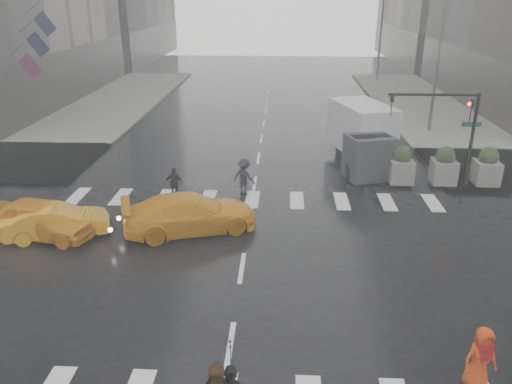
# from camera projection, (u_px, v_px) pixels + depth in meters

# --- Properties ---
(ground) EXTENTS (120.00, 120.00, 0.00)m
(ground) POSITION_uv_depth(u_px,v_px,m) (242.00, 268.00, 16.84)
(ground) COLOR black
(ground) RESTS_ON ground
(road_markings) EXTENTS (18.00, 48.00, 0.01)m
(road_markings) POSITION_uv_depth(u_px,v_px,m) (242.00, 268.00, 16.84)
(road_markings) COLOR silver
(road_markings) RESTS_ON ground
(traffic_signal_pole) EXTENTS (4.45, 0.42, 4.50)m
(traffic_signal_pole) POSITION_uv_depth(u_px,v_px,m) (452.00, 121.00, 22.63)
(traffic_signal_pole) COLOR black
(traffic_signal_pole) RESTS_ON ground
(street_lamp_near) EXTENTS (2.15, 0.22, 9.00)m
(street_lamp_near) POSITION_uv_depth(u_px,v_px,m) (437.00, 56.00, 31.15)
(street_lamp_near) COLOR #59595B
(street_lamp_near) RESTS_ON ground
(street_lamp_far) EXTENTS (2.15, 0.22, 9.00)m
(street_lamp_far) POSITION_uv_depth(u_px,v_px,m) (380.00, 32.00, 49.68)
(street_lamp_far) COLOR #59595B
(street_lamp_far) RESTS_ON ground
(planter_west) EXTENTS (1.10, 1.10, 1.80)m
(planter_west) POSITION_uv_depth(u_px,v_px,m) (401.00, 165.00, 23.74)
(planter_west) COLOR slate
(planter_west) RESTS_ON ground
(planter_mid) EXTENTS (1.10, 1.10, 1.80)m
(planter_mid) POSITION_uv_depth(u_px,v_px,m) (444.00, 166.00, 23.64)
(planter_mid) COLOR slate
(planter_mid) RESTS_ON ground
(planter_east) EXTENTS (1.10, 1.10, 1.80)m
(planter_east) POSITION_uv_depth(u_px,v_px,m) (487.00, 167.00, 23.55)
(planter_east) COLOR slate
(planter_east) RESTS_ON ground
(flag_cluster) EXTENTS (2.87, 3.06, 4.69)m
(flag_cluster) POSITION_uv_depth(u_px,v_px,m) (33.00, 42.00, 32.59)
(flag_cluster) COLOR #59595B
(flag_cluster) RESTS_ON ground
(pedestrian_black) EXTENTS (1.23, 1.24, 2.43)m
(pedestrian_black) POSITION_uv_depth(u_px,v_px,m) (230.00, 374.00, 9.93)
(pedestrian_black) COLOR black
(pedestrian_black) RESTS_ON ground
(pedestrian_orange) EXTENTS (0.88, 0.65, 1.63)m
(pedestrian_orange) POSITION_uv_depth(u_px,v_px,m) (481.00, 358.00, 11.48)
(pedestrian_orange) COLOR red
(pedestrian_orange) RESTS_ON ground
(pedestrian_far_a) EXTENTS (0.94, 0.65, 1.50)m
(pedestrian_far_a) POSITION_uv_depth(u_px,v_px,m) (175.00, 183.00, 22.16)
(pedestrian_far_a) COLOR black
(pedestrian_far_a) RESTS_ON ground
(pedestrian_far_b) EXTENTS (1.27, 1.05, 1.72)m
(pedestrian_far_b) POSITION_uv_depth(u_px,v_px,m) (244.00, 177.00, 22.60)
(pedestrian_far_b) COLOR black
(pedestrian_far_b) RESTS_ON ground
(taxi_front) EXTENTS (4.53, 2.56, 1.46)m
(taxi_front) POSITION_uv_depth(u_px,v_px,m) (40.00, 218.00, 18.79)
(taxi_front) COLOR #F9A10D
(taxi_front) RESTS_ON ground
(taxi_mid) EXTENTS (4.00, 2.43, 1.24)m
(taxi_mid) POSITION_uv_depth(u_px,v_px,m) (57.00, 221.00, 18.80)
(taxi_mid) COLOR #F9A10D
(taxi_mid) RESTS_ON ground
(taxi_rear) EXTENTS (4.92, 3.40, 1.48)m
(taxi_rear) POSITION_uv_depth(u_px,v_px,m) (190.00, 213.00, 19.21)
(taxi_rear) COLOR #F9A10D
(taxi_rear) RESTS_ON ground
(box_truck) EXTENTS (2.23, 5.95, 3.16)m
(box_truck) POSITION_uv_depth(u_px,v_px,m) (363.00, 135.00, 26.14)
(box_truck) COLOR silver
(box_truck) RESTS_ON ground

